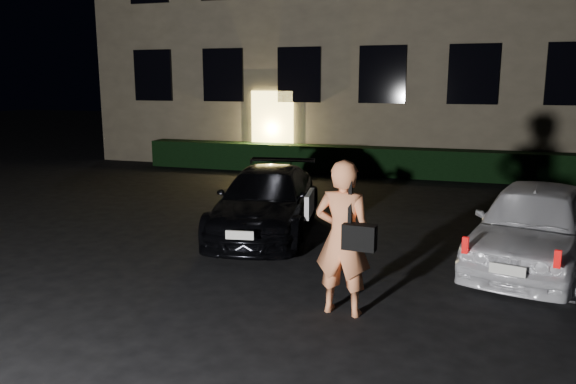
% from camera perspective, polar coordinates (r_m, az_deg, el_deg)
% --- Properties ---
extents(ground, '(80.00, 80.00, 0.00)m').
position_cam_1_polar(ground, '(7.32, -3.82, -11.36)').
color(ground, black).
rests_on(ground, ground).
extents(hedge, '(15.00, 0.70, 0.85)m').
position_cam_1_polar(hedge, '(17.13, 9.07, 3.07)').
color(hedge, black).
rests_on(hedge, ground).
extents(sedan, '(2.29, 4.32, 1.19)m').
position_cam_1_polar(sedan, '(10.53, -2.20, -0.92)').
color(sedan, black).
rests_on(sedan, ground).
extents(hatch, '(2.48, 4.11, 1.31)m').
position_cam_1_polar(hatch, '(9.32, 23.73, -3.10)').
color(hatch, white).
rests_on(hatch, ground).
extents(man, '(0.79, 0.51, 1.91)m').
position_cam_1_polar(man, '(6.78, 5.65, -4.65)').
color(man, '#EC8854').
rests_on(man, ground).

